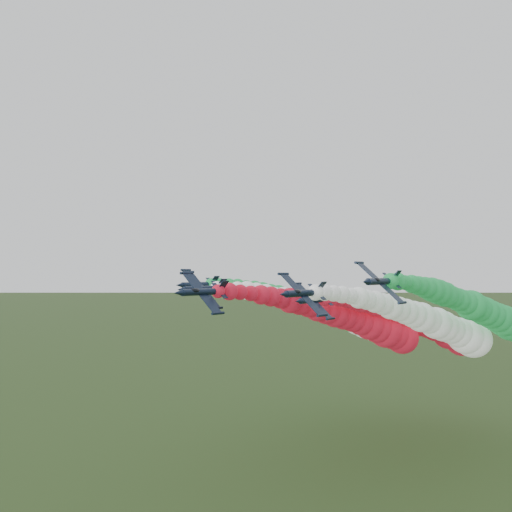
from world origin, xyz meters
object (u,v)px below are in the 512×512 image
at_px(jet_inner_right, 438,325).
at_px(jet_outer_left, 329,311).
at_px(jet_inner_left, 349,318).
at_px(jet_lead, 358,322).
at_px(jet_trail, 430,326).
at_px(jet_outer_right, 488,314).

distance_m(jet_inner_right, jet_outer_left, 30.52).
bearing_deg(jet_inner_left, jet_inner_right, 9.81).
xyz_separation_m(jet_inner_right, jet_outer_left, (-30.16, 4.53, 1.29)).
height_order(jet_lead, jet_inner_left, jet_inner_left).
distance_m(jet_inner_right, jet_trail, 14.87).
distance_m(jet_outer_right, jet_trail, 17.04).
relative_size(jet_lead, jet_outer_left, 1.00).
relative_size(jet_outer_left, jet_trail, 0.99).
height_order(jet_lead, jet_trail, jet_lead).
distance_m(jet_inner_right, jet_outer_right, 11.00).
distance_m(jet_inner_left, jet_trail, 21.39).
height_order(jet_inner_left, jet_outer_right, jet_outer_right).
bearing_deg(jet_lead, jet_trail, 72.39).
relative_size(jet_inner_left, jet_inner_right, 0.99).
height_order(jet_inner_right, jet_outer_left, jet_outer_left).
height_order(jet_lead, jet_outer_right, jet_outer_right).
relative_size(jet_lead, jet_inner_right, 0.99).
bearing_deg(jet_inner_right, jet_outer_right, 37.96).
bearing_deg(jet_inner_left, jet_outer_left, 141.90).
xyz_separation_m(jet_outer_right, jet_trail, (-15.17, 6.55, -4.18)).
xyz_separation_m(jet_inner_right, jet_trail, (-6.71, 13.15, -1.76)).
relative_size(jet_inner_right, jet_outer_right, 1.01).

